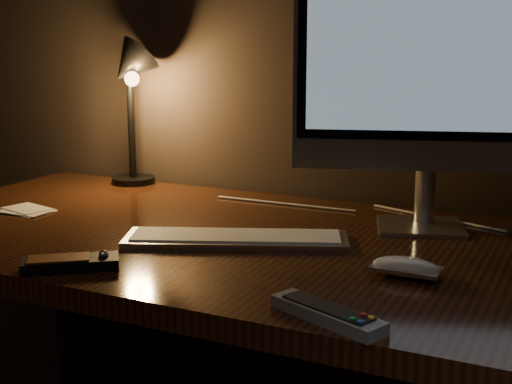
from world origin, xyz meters
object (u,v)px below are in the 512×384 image
at_px(media_remote, 71,263).
at_px(desk_lamp, 130,86).
at_px(mouse, 406,270).
at_px(tv_remote, 327,314).
at_px(keyboard, 236,238).
at_px(monitor, 428,67).
at_px(desk, 269,290).

distance_m(media_remote, desk_lamp, 0.72).
relative_size(mouse, tv_remote, 0.61).
bearing_deg(keyboard, media_remote, -146.76).
xyz_separation_m(keyboard, mouse, (0.34, -0.05, 0.00)).
relative_size(monitor, tv_remote, 2.99).
distance_m(monitor, desk_lamp, 0.77).
bearing_deg(mouse, tv_remote, -101.53).
xyz_separation_m(monitor, media_remote, (-0.46, -0.51, -0.31)).
relative_size(monitor, keyboard, 1.30).
height_order(desk, mouse, mouse).
xyz_separation_m(monitor, desk_lamp, (-0.77, 0.09, -0.06)).
relative_size(desk, media_remote, 10.01).
xyz_separation_m(keyboard, media_remote, (-0.18, -0.26, 0.00)).
xyz_separation_m(mouse, media_remote, (-0.51, -0.21, 0.00)).
bearing_deg(desk, desk_lamp, 155.02).
distance_m(mouse, media_remote, 0.55).
bearing_deg(media_remote, keyboard, 18.76).
bearing_deg(tv_remote, keyboard, 157.44).
bearing_deg(keyboard, desk_lamp, 121.32).
height_order(keyboard, mouse, mouse).
xyz_separation_m(mouse, desk_lamp, (-0.81, 0.40, 0.25)).
relative_size(desk, desk_lamp, 4.19).
bearing_deg(mouse, monitor, 99.74).
relative_size(media_remote, tv_remote, 0.88).
distance_m(monitor, tv_remote, 0.62).
bearing_deg(mouse, media_remote, -157.10).
height_order(mouse, desk_lamp, desk_lamp).
bearing_deg(desk, mouse, -27.31).
height_order(desk, desk_lamp, desk_lamp).
relative_size(desk, mouse, 14.35).
height_order(mouse, tv_remote, tv_remote).
height_order(desk, media_remote, media_remote).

